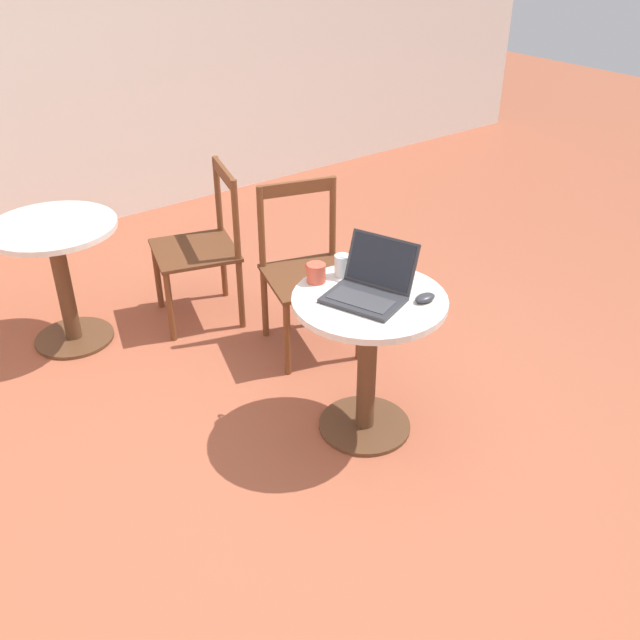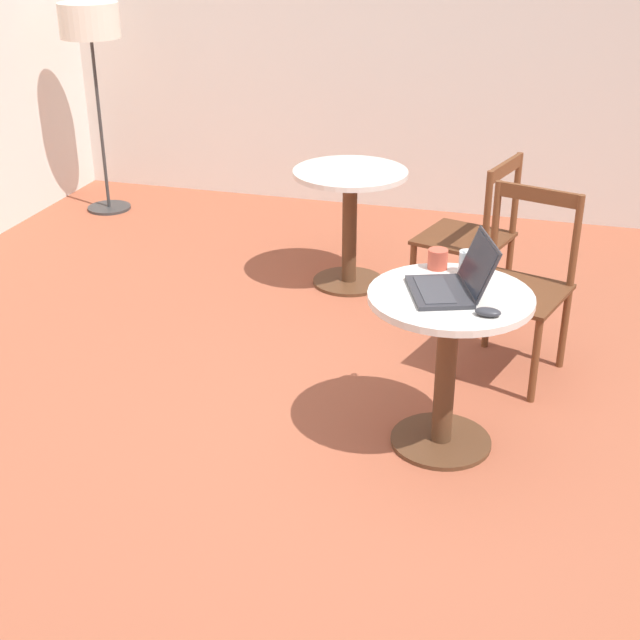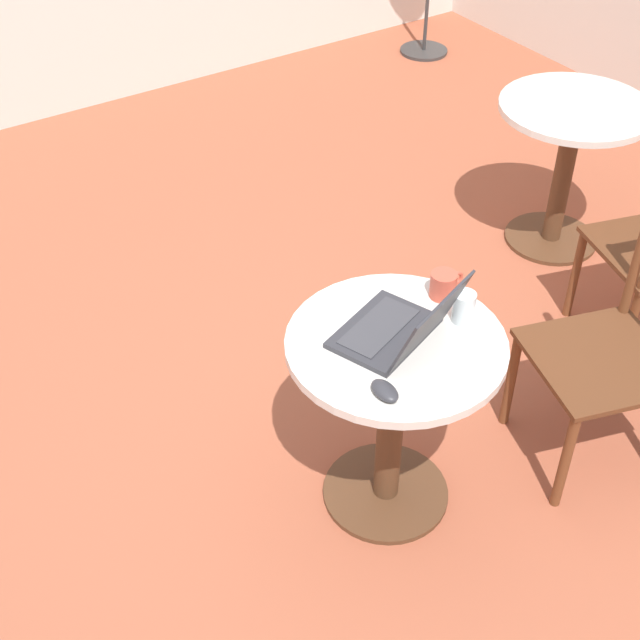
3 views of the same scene
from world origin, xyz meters
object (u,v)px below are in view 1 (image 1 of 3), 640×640
Objects in this scene: cafe_table_mid at (59,260)px; chair_near_right at (308,272)px; cafe_table_near at (368,338)px; mouse at (425,298)px; mug at (316,273)px; laptop at (369,287)px; drinking_glass at (342,266)px; chair_mid_front at (203,247)px.

cafe_table_mid is 1.33m from chair_near_right.
chair_near_right is (0.76, -0.23, -0.05)m from cafe_table_near.
mouse is at bearing -135.12° from cafe_table_near.
cafe_table_near is 5.83× the size of mug.
laptop reaches higher than drinking_glass.
mouse is at bearing -161.24° from drinking_glass.
chair_near_right is at bearing -16.67° from cafe_table_near.
chair_near_right reaches higher than drinking_glass.
cafe_table_mid is at bearing 31.91° from drinking_glass.
chair_mid_front is (0.61, 0.30, 0.00)m from chair_near_right.
cafe_table_near is at bearing 179.10° from laptop.
mug is at bearing 21.09° from laptop.
cafe_table_mid is 1.53m from mug.
drinking_glass reaches higher than mouse.
mug is (-0.51, 0.32, 0.30)m from chair_near_right.
chair_mid_front is (1.37, 0.07, -0.05)m from cafe_table_near.
chair_near_right is 1.00× the size of chair_mid_front.
chair_mid_front is 1.57m from mouse.
laptop is (-1.36, -0.07, 0.31)m from chair_mid_front.
chair_near_right is at bearing -32.59° from mug.
cafe_table_mid is 2.02m from mouse.
chair_near_right reaches higher than mouse.
cafe_table_mid is at bearing 51.68° from chair_near_right.
chair_mid_front reaches higher than mouse.
drinking_glass is (-0.03, -0.13, 0.01)m from mug.
cafe_table_mid is (1.59, 0.82, 0.00)m from cafe_table_near.
chair_mid_front is at bearing 2.97° from cafe_table_near.
laptop is at bearing -152.71° from cafe_table_mid.
drinking_glass is at bearing -102.00° from mug.
laptop is 3.36× the size of mug.
cafe_table_mid is 1.74× the size of laptop.
cafe_table_near is at bearing 172.36° from drinking_glass.
cafe_table_mid is 7.08× the size of drinking_glass.
mouse reaches higher than cafe_table_mid.
mouse is at bearing -150.79° from cafe_table_mid.
cafe_table_mid is 0.79× the size of chair_near_right.
chair_mid_front is 1.40m from laptop.
chair_mid_front is (-0.22, -0.74, -0.05)m from cafe_table_mid.
cafe_table_mid is at bearing 27.29° from laptop.
mug is at bearing 178.72° from chair_mid_front.
cafe_table_near is 0.37m from mug.
laptop is at bearing 172.18° from drinking_glass.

